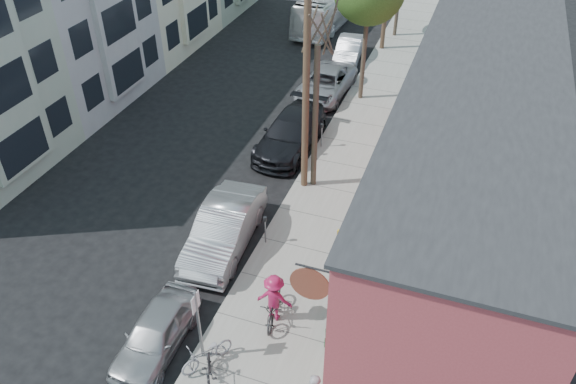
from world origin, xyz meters
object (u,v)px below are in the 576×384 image
(patio_chair_b, at_px, (333,335))
(car_4, at_px, (349,50))
(sign_post, at_px, (198,319))
(patio_chair_a, at_px, (343,302))
(parking_meter_far, at_px, (322,131))
(car_3, at_px, (326,83))
(utility_pole_near, at_px, (305,73))
(car_2, at_px, (291,133))
(parking_meter_near, at_px, (265,225))
(car_1, at_px, (224,229))
(bus, at_px, (331,4))
(tree_bare, at_px, (315,120))
(car_0, at_px, (156,333))
(cyclist, at_px, (274,298))
(parked_bike_a, at_px, (209,372))
(parked_bike_b, at_px, (207,354))

(patio_chair_b, relative_size, car_4, 0.21)
(sign_post, relative_size, patio_chair_a, 3.18)
(parking_meter_far, bearing_deg, car_3, 104.66)
(parking_meter_far, xyz_separation_m, utility_pole_near, (0.14, -3.24, 4.43))
(utility_pole_near, bearing_deg, car_2, 118.74)
(sign_post, xyz_separation_m, utility_pole_near, (0.04, 9.61, 3.58))
(parking_meter_near, distance_m, car_1, 1.56)
(parking_meter_near, bearing_deg, bus, 100.39)
(tree_bare, relative_size, car_1, 1.23)
(parking_meter_far, bearing_deg, car_1, -100.43)
(car_2, bearing_deg, sign_post, -81.26)
(parking_meter_far, distance_m, bus, 17.26)
(car_2, distance_m, car_3, 5.89)
(parking_meter_near, bearing_deg, car_1, -159.07)
(tree_bare, height_order, patio_chair_a, tree_bare)
(car_3, height_order, bus, bus)
(car_0, relative_size, car_4, 0.94)
(parking_meter_near, bearing_deg, cyclist, -63.97)
(patio_chair_a, xyz_separation_m, cyclist, (-2.05, -1.00, 0.47))
(parking_meter_near, height_order, parked_bike_a, parking_meter_near)
(patio_chair_a, bearing_deg, car_3, 84.05)
(parking_meter_far, xyz_separation_m, car_1, (-1.45, -7.88, -0.13))
(utility_pole_near, bearing_deg, parked_bike_b, -88.59)
(parking_meter_far, relative_size, patio_chair_a, 1.41)
(patio_chair_a, bearing_deg, sign_post, -163.04)
(parking_meter_far, height_order, car_0, parking_meter_far)
(parked_bike_b, distance_m, car_3, 18.71)
(tree_bare, bearing_deg, cyclist, -81.92)
(bus, bearing_deg, car_3, -72.03)
(sign_post, height_order, tree_bare, tree_bare)
(patio_chair_a, bearing_deg, car_1, 136.10)
(sign_post, xyz_separation_m, car_3, (-1.55, 18.40, -1.11))
(tree_bare, distance_m, car_0, 10.44)
(car_1, xyz_separation_m, car_2, (0.00, 7.54, -0.04))
(parked_bike_a, distance_m, parked_bike_b, 0.65)
(parking_meter_near, xyz_separation_m, patio_chair_a, (3.68, -2.35, -0.39))
(parking_meter_near, relative_size, car_0, 0.32)
(patio_chair_a, height_order, car_0, car_0)
(car_2, relative_size, car_4, 1.35)
(parking_meter_near, distance_m, bus, 24.41)
(parking_meter_near, height_order, parked_bike_b, parking_meter_near)
(patio_chair_b, bearing_deg, car_0, -177.15)
(parking_meter_near, height_order, bus, bus)
(sign_post, bearing_deg, car_0, -177.64)
(parking_meter_near, xyz_separation_m, parking_meter_far, (0.00, 7.33, 0.00))
(patio_chair_b, relative_size, car_3, 0.17)
(parked_bike_a, distance_m, car_2, 13.47)
(patio_chair_b, bearing_deg, tree_bare, 95.07)
(parked_bike_a, height_order, car_3, car_3)
(tree_bare, xyz_separation_m, car_1, (-2.00, -4.86, -2.47))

